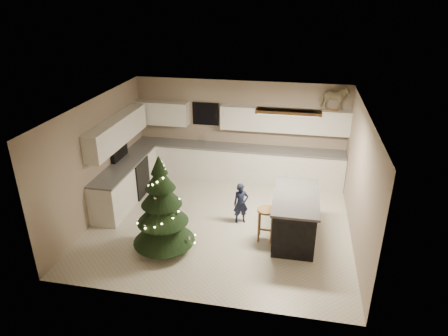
{
  "coord_description": "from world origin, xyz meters",
  "views": [
    {
      "loc": [
        1.5,
        -7.37,
        4.67
      ],
      "look_at": [
        0.0,
        0.35,
        1.15
      ],
      "focal_mm": 32.0,
      "sensor_mm": 36.0,
      "label": 1
    }
  ],
  "objects": [
    {
      "name": "rocking_horse",
      "position": [
        2.29,
        2.33,
        2.31
      ],
      "size": [
        0.68,
        0.31,
        0.6
      ],
      "rotation": [
        0.0,
        0.0,
        1.57
      ],
      "color": "olive",
      "rests_on": "cabinetry"
    },
    {
      "name": "island",
      "position": [
        1.58,
        -0.26,
        0.48
      ],
      "size": [
        0.9,
        1.7,
        0.95
      ],
      "color": "black",
      "rests_on": "ground_plane"
    },
    {
      "name": "toddler",
      "position": [
        0.42,
        0.1,
        0.46
      ],
      "size": [
        0.39,
        0.33,
        0.91
      ],
      "primitive_type": "imported",
      "rotation": [
        0.0,
        0.0,
        0.4
      ],
      "color": "black",
      "rests_on": "ground_plane"
    },
    {
      "name": "cabinetry",
      "position": [
        -0.91,
        1.65,
        0.76
      ],
      "size": [
        5.5,
        3.2,
        2.0
      ],
      "color": "white",
      "rests_on": "ground_plane"
    },
    {
      "name": "christmas_tree",
      "position": [
        -0.9,
        -1.15,
        0.81
      ],
      "size": [
        1.24,
        1.2,
        1.98
      ],
      "rotation": [
        0.0,
        0.0,
        0.02
      ],
      "color": "#3F2816",
      "rests_on": "ground_plane"
    },
    {
      "name": "ground_plane",
      "position": [
        0.0,
        0.0,
        0.0
      ],
      "size": [
        5.5,
        5.5,
        0.0
      ],
      "primitive_type": "plane",
      "color": "beige"
    },
    {
      "name": "bar_stool",
      "position": [
        1.01,
        -0.46,
        0.53
      ],
      "size": [
        0.37,
        0.37,
        0.7
      ],
      "rotation": [
        0.0,
        0.0,
        -0.2
      ],
      "color": "olive",
      "rests_on": "ground_plane"
    },
    {
      "name": "room_shell",
      "position": [
        0.02,
        0.0,
        1.75
      ],
      "size": [
        5.52,
        5.02,
        2.61
      ],
      "color": "gray",
      "rests_on": "ground_plane"
    }
  ]
}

